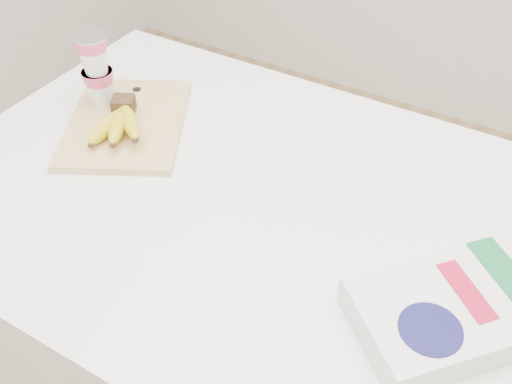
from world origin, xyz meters
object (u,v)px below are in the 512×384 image
cutting_board (127,123)px  bananas (119,122)px  cereal_box (446,313)px  table (257,343)px  yogurt_stack (96,69)px

cutting_board → bananas: size_ratio=1.88×
cutting_board → bananas: (0.01, -0.04, 0.03)m
cereal_box → bananas: bearing=-147.8°
cereal_box → cutting_board: bearing=-150.2°
table → cutting_board: bearing=170.6°
table → yogurt_stack: yogurt_stack is taller
cutting_board → bananas: bearing=-95.7°
cutting_board → cereal_box: 0.79m
bananas → yogurt_stack: bearing=149.2°
table → yogurt_stack: (-0.46, 0.09, 0.61)m
cutting_board → bananas: 0.05m
cutting_board → yogurt_stack: bearing=136.0°
table → bananas: (-0.36, 0.03, 0.54)m
table → bananas: bananas is taller
table → cereal_box: (0.39, -0.10, 0.53)m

